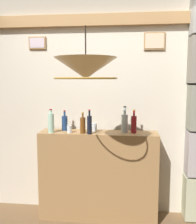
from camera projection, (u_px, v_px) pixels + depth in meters
panelled_rear_partition at (101, 98)px, 3.34m from camera, size 3.63×0.15×2.81m
bar_shelf_unit at (98, 175)px, 3.21m from camera, size 1.42×0.34×1.07m
liquor_bottle_tequila at (51, 123)px, 3.09m from camera, size 0.07×0.07×0.28m
liquor_bottle_vermouth at (134, 124)px, 3.08m from camera, size 0.06×0.06×0.28m
liquor_bottle_scotch at (83, 125)px, 3.07m from camera, size 0.06×0.06×0.25m
liquor_bottle_bourbon at (89, 124)px, 3.02m from camera, size 0.05×0.05×0.29m
liquor_bottle_brandy at (125, 123)px, 3.12m from camera, size 0.08×0.08×0.31m
liquor_bottle_sherry at (65, 123)px, 3.24m from camera, size 0.07×0.07×0.25m
glass_tumbler_rocks at (94, 127)px, 3.21m from camera, size 0.07×0.07×0.10m
glass_tumbler_highball at (70, 129)px, 3.11m from camera, size 0.06×0.06×0.09m
pendant_lamp at (86, 69)px, 2.31m from camera, size 0.56×0.56×0.46m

